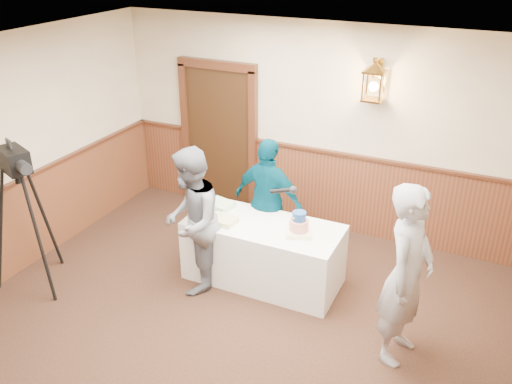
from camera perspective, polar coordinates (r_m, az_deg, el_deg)
room_shell at (r=4.65m, az=-5.07°, el=-3.35°), size 6.02×7.02×2.81m
display_table at (r=6.39m, az=0.77°, el=-6.37°), size 1.80×0.80×0.75m
tiered_cake at (r=5.97m, az=4.53°, el=-3.54°), size 0.34×0.34×0.27m
sheet_cake_yellow at (r=6.23m, az=-3.51°, el=-2.97°), size 0.32×0.25×0.06m
sheet_cake_green at (r=6.57m, az=-3.82°, el=-1.35°), size 0.35×0.31×0.07m
interviewer at (r=6.08m, az=-6.82°, el=-3.09°), size 1.59×1.01×1.71m
baker at (r=5.23m, az=15.59°, el=-8.44°), size 0.55×0.73×1.83m
assistant_p at (r=6.59m, az=1.33°, el=-1.02°), size 0.99×0.53×1.61m
tv_camera_rig at (r=6.64m, az=-22.89°, el=-3.40°), size 0.66×0.62×1.71m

